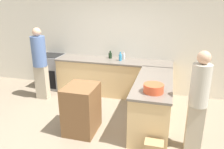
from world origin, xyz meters
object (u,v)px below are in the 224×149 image
object	(u,v)px
vinegar_bottle_clear	(124,56)
person_by_range	(40,61)
wine_bottle_dark	(110,55)
person_at_peninsula	(198,98)
range_oven	(52,71)
island_table	(82,109)
dish_soap_bottle	(120,57)
mixing_bowl	(154,88)

from	to	relation	value
vinegar_bottle_clear	person_by_range	world-z (taller)	person_by_range
wine_bottle_dark	person_at_peninsula	distance (m)	2.83
range_oven	vinegar_bottle_clear	bearing A→B (deg)	3.90
island_table	wine_bottle_dark	distance (m)	2.07
range_oven	dish_soap_bottle	size ratio (longest dim) A/B	4.23
island_table	dish_soap_bottle	bearing A→B (deg)	80.72
person_by_range	dish_soap_bottle	bearing A→B (deg)	21.75
vinegar_bottle_clear	dish_soap_bottle	bearing A→B (deg)	-107.59
range_oven	mixing_bowl	size ratio (longest dim) A/B	2.78
vinegar_bottle_clear	wine_bottle_dark	world-z (taller)	wine_bottle_dark
range_oven	dish_soap_bottle	world-z (taller)	dish_soap_bottle
island_table	vinegar_bottle_clear	size ratio (longest dim) A/B	4.70
mixing_bowl	person_by_range	xyz separation A→B (m)	(-2.80, 1.08, -0.03)
person_at_peninsula	island_table	bearing A→B (deg)	179.23
dish_soap_bottle	wine_bottle_dark	bearing A→B (deg)	152.44
person_by_range	person_at_peninsula	size ratio (longest dim) A/B	1.06
range_oven	island_table	size ratio (longest dim) A/B	1.03
range_oven	wine_bottle_dark	bearing A→B (deg)	4.63
mixing_bowl	person_by_range	distance (m)	3.00
range_oven	mixing_bowl	bearing A→B (deg)	-31.91
range_oven	vinegar_bottle_clear	world-z (taller)	vinegar_bottle_clear
island_table	wine_bottle_dark	xyz separation A→B (m)	(-0.01, 2.00, 0.54)
vinegar_bottle_clear	person_at_peninsula	xyz separation A→B (m)	(1.62, -2.03, -0.08)
island_table	vinegar_bottle_clear	xyz separation A→B (m)	(0.35, 2.00, 0.54)
island_table	person_at_peninsula	xyz separation A→B (m)	(1.97, -0.03, 0.47)
person_by_range	wine_bottle_dark	bearing A→B (deg)	30.34
mixing_bowl	person_by_range	bearing A→B (deg)	158.92
range_oven	wine_bottle_dark	world-z (taller)	wine_bottle_dark
dish_soap_bottle	person_at_peninsula	distance (m)	2.51
island_table	range_oven	bearing A→B (deg)	131.83
island_table	dish_soap_bottle	xyz separation A→B (m)	(0.30, 1.84, 0.55)
dish_soap_bottle	wine_bottle_dark	world-z (taller)	dish_soap_bottle
wine_bottle_dark	person_at_peninsula	size ratio (longest dim) A/B	0.12
mixing_bowl	person_at_peninsula	xyz separation A→B (m)	(0.69, -0.06, -0.07)
range_oven	vinegar_bottle_clear	size ratio (longest dim) A/B	4.84
mixing_bowl	person_by_range	size ratio (longest dim) A/B	0.19
dish_soap_bottle	wine_bottle_dark	xyz separation A→B (m)	(-0.31, 0.16, -0.01)
wine_bottle_dark	person_at_peninsula	bearing A→B (deg)	-45.65
range_oven	person_by_range	distance (m)	0.92
vinegar_bottle_clear	person_by_range	size ratio (longest dim) A/B	0.11
range_oven	person_at_peninsula	distance (m)	4.13
island_table	wine_bottle_dark	size ratio (longest dim) A/B	4.61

